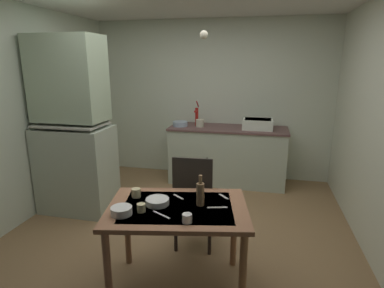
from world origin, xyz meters
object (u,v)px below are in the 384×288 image
object	(u,v)px
dining_table	(178,218)
serving_bowl_wide	(157,201)
chair_far_side	(194,201)
sink_basin	(258,124)
hutch_cabinet	(74,133)
mixing_bowl_counter	(180,124)
glass_bottle	(200,193)
teacup_cream	(141,208)
hand_pump	(197,115)

from	to	relation	value
dining_table	serving_bowl_wide	distance (m)	0.21
chair_far_side	sink_basin	bearing A→B (deg)	73.71
hutch_cabinet	dining_table	size ratio (longest dim) A/B	1.75
sink_basin	serving_bowl_wide	size ratio (longest dim) A/B	2.33
mixing_bowl_counter	glass_bottle	size ratio (longest dim) A/B	0.92
sink_basin	chair_far_side	size ratio (longest dim) A/B	0.44
chair_far_side	teacup_cream	size ratio (longest dim) A/B	15.14
hand_pump	teacup_cream	distance (m)	2.70
dining_table	chair_far_side	bearing A→B (deg)	89.44
hand_pump	dining_table	bearing A→B (deg)	-81.50
teacup_cream	sink_basin	bearing A→B (deg)	72.97
hand_pump	dining_table	size ratio (longest dim) A/B	0.32
sink_basin	glass_bottle	bearing A→B (deg)	-99.09
mixing_bowl_counter	dining_table	size ratio (longest dim) A/B	0.19
teacup_cream	glass_bottle	distance (m)	0.48
mixing_bowl_counter	chair_far_side	world-z (taller)	chair_far_side
glass_bottle	teacup_cream	bearing A→B (deg)	-153.23
dining_table	glass_bottle	world-z (taller)	glass_bottle
mixing_bowl_counter	teacup_cream	size ratio (longest dim) A/B	3.55
sink_basin	glass_bottle	size ratio (longest dim) A/B	1.73
serving_bowl_wide	hand_pump	bearing A→B (deg)	94.78
hutch_cabinet	glass_bottle	distance (m)	2.10
dining_table	teacup_cream	world-z (taller)	teacup_cream
dining_table	glass_bottle	xyz separation A→B (m)	(0.17, 0.07, 0.20)
teacup_cream	serving_bowl_wide	bearing A→B (deg)	61.42
dining_table	teacup_cream	size ratio (longest dim) A/B	18.72
chair_far_side	teacup_cream	bearing A→B (deg)	-108.90
sink_basin	dining_table	world-z (taller)	sink_basin
hand_pump	chair_far_side	xyz separation A→B (m)	(0.39, -1.94, -0.53)
hand_pump	chair_far_side	distance (m)	2.05
hutch_cabinet	sink_basin	size ratio (longest dim) A/B	4.90
glass_bottle	mixing_bowl_counter	bearing A→B (deg)	108.47
glass_bottle	chair_far_side	bearing A→B (deg)	107.45
sink_basin	teacup_cream	bearing A→B (deg)	-107.03
mixing_bowl_counter	glass_bottle	bearing A→B (deg)	-71.53
hand_pump	chair_far_side	bearing A→B (deg)	-78.77
sink_basin	teacup_cream	xyz separation A→B (m)	(-0.81, -2.64, -0.18)
hutch_cabinet	glass_bottle	size ratio (longest dim) A/B	8.49
mixing_bowl_counter	teacup_cream	distance (m)	2.62
serving_bowl_wide	mixing_bowl_counter	bearing A→B (deg)	100.54
hand_pump	serving_bowl_wide	world-z (taller)	hand_pump
dining_table	chair_far_side	xyz separation A→B (m)	(0.01, 0.60, -0.12)
mixing_bowl_counter	chair_far_side	bearing A→B (deg)	-71.23
sink_basin	dining_table	xyz separation A→B (m)	(-0.56, -2.50, -0.32)
hutch_cabinet	hand_pump	distance (m)	1.88
hutch_cabinet	serving_bowl_wide	bearing A→B (deg)	-37.77
chair_far_side	glass_bottle	bearing A→B (deg)	-72.55
dining_table	teacup_cream	bearing A→B (deg)	-150.02
serving_bowl_wide	teacup_cream	size ratio (longest dim) A/B	2.87
glass_bottle	serving_bowl_wide	bearing A→B (deg)	-169.17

